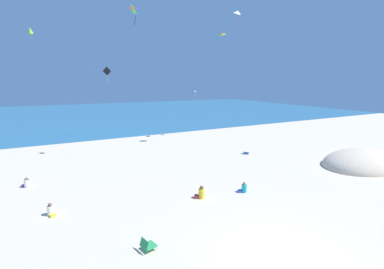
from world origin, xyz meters
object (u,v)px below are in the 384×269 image
Objects in this scene: person_2 at (244,188)px; kite_yellow at (223,34)px; cooler_box at (246,153)px; kite_green at (135,12)px; kite_white at (238,12)px; person_1 at (26,183)px; kite_lime at (30,30)px; kite_black at (107,71)px; kite_blue at (195,91)px; person_0 at (201,193)px; beach_chair_far_left at (147,245)px; person_3 at (51,211)px; kite_orange at (133,9)px.

person_2 is 21.05m from kite_yellow.
kite_green is at bearing -161.36° from cooler_box.
kite_yellow reaches higher than person_2.
kite_green is (-13.53, -8.32, -3.41)m from kite_white.
kite_lime is at bearing -48.18° from person_1.
person_1 reaches higher than cooler_box.
kite_green is (-5.90, 3.19, 10.84)m from person_2.
person_1 is at bearing -118.53° from kite_black.
kite_yellow reaches higher than kite_blue.
person_0 is at bearing -143.23° from cooler_box.
beach_chair_far_left is 0.36× the size of kite_white.
person_3 is at bearing 149.36° from person_1.
kite_lime is at bearing -41.58° from person_2.
kite_white reaches higher than kite_blue.
kite_yellow reaches higher than kite_black.
kite_lime reaches higher than person_0.
beach_chair_far_left is 0.99× the size of person_2.
kite_black is 1.35× the size of kite_yellow.
kite_blue is at bearing 33.42° from kite_orange.
person_0 is at bearing -133.85° from kite_white.
beach_chair_far_left is 1.00× the size of person_1.
person_2 is 0.53× the size of kite_orange.
cooler_box is 0.94× the size of person_2.
kite_orange is 12.29m from kite_black.
beach_chair_far_left is 26.98m from kite_black.
person_1 is 25.39m from kite_yellow.
kite_blue is at bearing -25.59° from kite_black.
kite_orange is at bearing -86.34° from kite_black.
person_2 is (12.83, -7.50, 0.00)m from person_1.
beach_chair_far_left is 25.09m from kite_blue.
kite_black is at bearing 86.15° from kite_green.
kite_orange reaches higher than kite_blue.
kite_lime reaches higher than kite_blue.
person_3 is 0.79× the size of kite_green.
person_3 is at bearing 21.38° from person_0.
person_0 is at bearing 57.48° from person_3.
kite_green is at bearing -93.85° from kite_black.
person_1 reaches higher than person_3.
person_1 is at bearing -89.99° from kite_lime.
kite_orange is 0.71× the size of kite_black.
kite_yellow is (20.77, 7.36, 12.61)m from person_1.
kite_blue reaches higher than cooler_box.
kite_white is (11.50, 0.12, 1.12)m from kite_orange.
kite_blue is (18.56, -8.77, -7.46)m from kite_lime.
kite_lime is 0.68× the size of kite_white.
kite_black is at bearing 137.62° from kite_white.
person_1 is 0.63× the size of kite_blue.
kite_green is (-2.98, 2.67, 10.80)m from person_0.
kite_green is at bearing -128.66° from kite_blue.
person_2 is at bearing -78.55° from kite_black.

